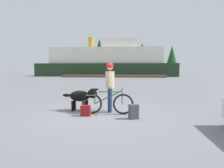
{
  "coord_description": "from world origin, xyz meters",
  "views": [
    {
      "loc": [
        1.0,
        -6.49,
        1.58
      ],
      "look_at": [
        0.27,
        1.93,
        0.9
      ],
      "focal_mm": 31.14,
      "sensor_mm": 36.0,
      "label": 1
    }
  ],
  "objects_px": {
    "backpack": "(134,112)",
    "ferry_boat": "(107,63)",
    "handbag_pannier": "(86,111)",
    "person_cyclist": "(110,82)",
    "sailboat_moored": "(131,74)",
    "bicycle": "(107,103)",
    "dog": "(82,96)"
  },
  "relations": [
    {
      "from": "bicycle",
      "to": "dog",
      "type": "bearing_deg",
      "value": 155.15
    },
    {
      "from": "bicycle",
      "to": "sailboat_moored",
      "type": "relative_size",
      "value": 0.19
    },
    {
      "from": "backpack",
      "to": "ferry_boat",
      "type": "bearing_deg",
      "value": 97.64
    },
    {
      "from": "person_cyclist",
      "to": "dog",
      "type": "xyz_separation_m",
      "value": [
        -1.05,
        0.1,
        -0.54
      ]
    },
    {
      "from": "bicycle",
      "to": "backpack",
      "type": "bearing_deg",
      "value": -32.65
    },
    {
      "from": "person_cyclist",
      "to": "sailboat_moored",
      "type": "relative_size",
      "value": 0.19
    },
    {
      "from": "handbag_pannier",
      "to": "ferry_boat",
      "type": "bearing_deg",
      "value": 95.14
    },
    {
      "from": "dog",
      "to": "backpack",
      "type": "distance_m",
      "value": 2.18
    },
    {
      "from": "bicycle",
      "to": "person_cyclist",
      "type": "relative_size",
      "value": 1.01
    },
    {
      "from": "bicycle",
      "to": "sailboat_moored",
      "type": "distance_m",
      "value": 35.02
    },
    {
      "from": "backpack",
      "to": "sailboat_moored",
      "type": "height_order",
      "value": "sailboat_moored"
    },
    {
      "from": "sailboat_moored",
      "to": "dog",
      "type": "bearing_deg",
      "value": -93.49
    },
    {
      "from": "sailboat_moored",
      "to": "ferry_boat",
      "type": "bearing_deg",
      "value": -176.87
    },
    {
      "from": "sailboat_moored",
      "to": "handbag_pannier",
      "type": "bearing_deg",
      "value": -92.92
    },
    {
      "from": "person_cyclist",
      "to": "sailboat_moored",
      "type": "xyz_separation_m",
      "value": [
        1.05,
        34.65,
        -0.57
      ]
    },
    {
      "from": "backpack",
      "to": "handbag_pannier",
      "type": "xyz_separation_m",
      "value": [
        -1.58,
        0.24,
        -0.05
      ]
    },
    {
      "from": "sailboat_moored",
      "to": "bicycle",
      "type": "bearing_deg",
      "value": -91.84
    },
    {
      "from": "ferry_boat",
      "to": "dog",
      "type": "bearing_deg",
      "value": -85.25
    },
    {
      "from": "ferry_boat",
      "to": "sailboat_moored",
      "type": "xyz_separation_m",
      "value": [
        4.95,
        0.27,
        -2.33
      ]
    },
    {
      "from": "ferry_boat",
      "to": "sailboat_moored",
      "type": "height_order",
      "value": "sailboat_moored"
    },
    {
      "from": "ferry_boat",
      "to": "person_cyclist",
      "type": "bearing_deg",
      "value": -83.53
    },
    {
      "from": "backpack",
      "to": "handbag_pannier",
      "type": "height_order",
      "value": "backpack"
    },
    {
      "from": "handbag_pannier",
      "to": "bicycle",
      "type": "bearing_deg",
      "value": 26.33
    },
    {
      "from": "handbag_pannier",
      "to": "sailboat_moored",
      "type": "distance_m",
      "value": 35.39
    },
    {
      "from": "backpack",
      "to": "handbag_pannier",
      "type": "bearing_deg",
      "value": 171.24
    },
    {
      "from": "bicycle",
      "to": "sailboat_moored",
      "type": "bearing_deg",
      "value": 88.16
    },
    {
      "from": "dog",
      "to": "handbag_pannier",
      "type": "height_order",
      "value": "dog"
    },
    {
      "from": "handbag_pannier",
      "to": "ferry_boat",
      "type": "xyz_separation_m",
      "value": [
        -3.15,
        35.07,
        2.66
      ]
    },
    {
      "from": "bicycle",
      "to": "handbag_pannier",
      "type": "xyz_separation_m",
      "value": [
        -0.68,
        -0.34,
        -0.21
      ]
    },
    {
      "from": "bicycle",
      "to": "backpack",
      "type": "xyz_separation_m",
      "value": [
        0.9,
        -0.58,
        -0.16
      ]
    },
    {
      "from": "dog",
      "to": "ferry_boat",
      "type": "relative_size",
      "value": 0.05
    },
    {
      "from": "bicycle",
      "to": "sailboat_moored",
      "type": "height_order",
      "value": "sailboat_moored"
    }
  ]
}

